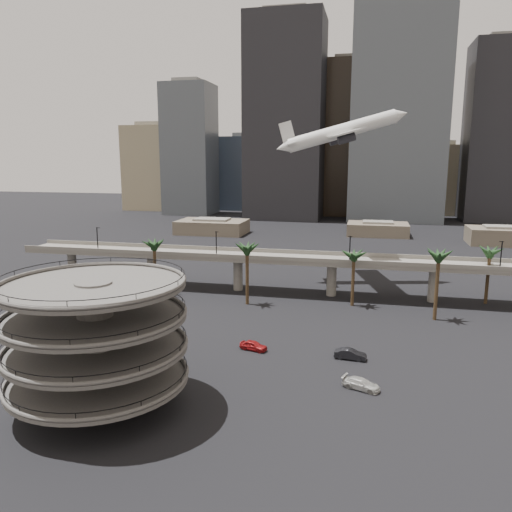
% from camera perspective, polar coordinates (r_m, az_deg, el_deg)
% --- Properties ---
extents(ground, '(700.00, 700.00, 0.00)m').
position_cam_1_polar(ground, '(66.77, -5.35, -16.42)').
color(ground, black).
rests_on(ground, ground).
extents(parking_ramp, '(22.20, 22.20, 17.35)m').
position_cam_1_polar(parking_ramp, '(64.66, -17.78, -8.37)').
color(parking_ramp, '#4C4A47').
rests_on(parking_ramp, ground).
extents(overpass, '(130.00, 9.30, 14.70)m').
position_cam_1_polar(overpass, '(115.10, 3.21, -0.66)').
color(overpass, slate).
rests_on(overpass, ground).
extents(palm_trees, '(76.40, 18.40, 14.00)m').
position_cam_1_polar(palm_trees, '(105.33, 8.72, 0.32)').
color(palm_trees, '#42321C').
rests_on(palm_trees, ground).
extents(low_buildings, '(135.00, 27.50, 6.80)m').
position_cam_1_polar(low_buildings, '(200.68, 9.44, 2.97)').
color(low_buildings, brown).
rests_on(low_buildings, ground).
extents(skyline, '(269.00, 86.00, 110.51)m').
position_cam_1_polar(skyline, '(273.33, 12.52, 12.88)').
color(skyline, gray).
rests_on(skyline, ground).
extents(airborne_jet, '(32.55, 29.44, 11.95)m').
position_cam_1_polar(airborne_jet, '(126.78, 9.72, 13.81)').
color(airborne_jet, silver).
rests_on(airborne_jet, ground).
extents(car_a, '(4.93, 2.96, 1.57)m').
position_cam_1_polar(car_a, '(82.62, -0.29, -10.19)').
color(car_a, maroon).
rests_on(car_a, ground).
extents(car_b, '(5.07, 2.11, 1.63)m').
position_cam_1_polar(car_b, '(80.48, 10.73, -10.97)').
color(car_b, black).
rests_on(car_b, ground).
extents(car_c, '(5.58, 3.73, 1.50)m').
position_cam_1_polar(car_c, '(71.22, 11.93, -14.11)').
color(car_c, '#B2B2AE').
rests_on(car_c, ground).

